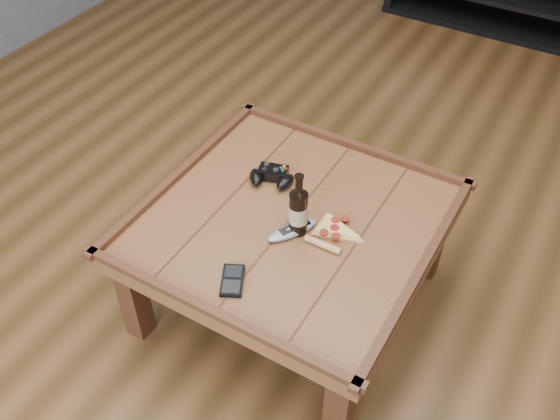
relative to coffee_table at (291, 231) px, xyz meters
The scene contains 8 objects.
ground 0.39m from the coffee_table, ahead, with size 6.00×6.00×0.00m, color #422B13.
baseboard 3.01m from the coffee_table, 90.00° to the left, with size 5.00×0.02×0.10m, color silver.
coffee_table is the anchor object (origin of this frame).
beer_bottle 0.17m from the coffee_table, 39.70° to the right, with size 0.07×0.07×0.25m.
game_controller 0.23m from the coffee_table, 139.67° to the left, with size 0.19×0.15×0.05m.
pizza_slice 0.17m from the coffee_table, ahead, with size 0.15×0.24×0.02m.
smartphone 0.35m from the coffee_table, 93.15° to the right, with size 0.12×0.15×0.02m.
remote_control 0.10m from the coffee_table, 56.98° to the right, with size 0.15×0.20×0.03m.
Camera 1 is at (0.76, -1.38, 2.00)m, focal length 40.00 mm.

